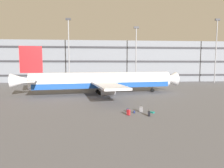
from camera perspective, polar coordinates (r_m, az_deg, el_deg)
name	(u,v)px	position (r m, az deg, el deg)	size (l,w,h in m)	color
ground_plane	(106,95)	(43.25, -1.84, -3.17)	(600.00, 600.00, 0.00)	#5B5B60
terminal_structure	(102,62)	(86.19, -3.10, 6.55)	(154.60, 21.07, 16.20)	slate
airliner	(102,81)	(44.01, -2.91, 0.86)	(37.80, 30.74, 10.46)	silver
light_mast_left	(69,47)	(70.28, -12.63, 10.74)	(1.80, 0.50, 22.77)	gray
light_mast_center_left	(136,51)	(70.82, 7.11, 9.75)	(1.80, 0.50, 20.29)	gray
light_mast_center_right	(216,47)	(82.24, 28.37, 9.70)	(1.80, 0.50, 23.50)	gray
suitcase_silver	(141,109)	(27.43, 8.56, -7.39)	(0.43, 0.40, 0.92)	gray
suitcase_red	(128,112)	(25.60, 4.87, -8.34)	(0.47, 0.50, 0.96)	#B21E23
suitcase_teal	(149,113)	(25.62, 10.88, -8.53)	(0.30, 0.43, 0.88)	black
suitcase_large	(152,112)	(27.48, 11.63, -8.12)	(0.72, 0.82, 0.20)	#147266
backpack_scuffed	(127,110)	(27.46, 4.57, -7.73)	(0.42, 0.42, 0.56)	navy
backpack_orange	(134,112)	(26.77, 6.55, -8.19)	(0.30, 0.38, 0.47)	navy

